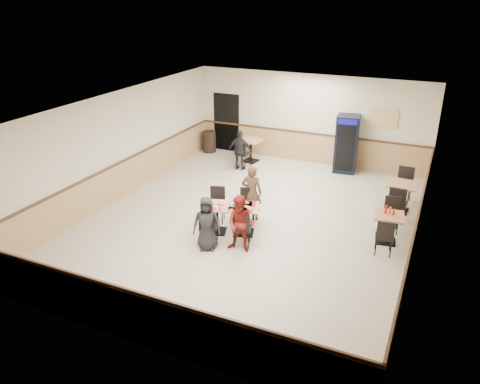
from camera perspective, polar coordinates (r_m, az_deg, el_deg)
The scene contains 20 objects.
ground at distance 12.10m, azimuth 1.33°, elevation -3.51°, with size 10.00×10.00×0.00m, color beige.
room_shell at distance 13.64m, azimuth 12.48°, elevation 1.77°, with size 10.00×10.00×10.00m.
main_table at distance 11.31m, azimuth -1.15°, elevation -2.80°, with size 1.50×1.06×0.73m.
main_chairs at distance 11.33m, azimuth -1.39°, elevation -2.89°, with size 1.63×1.88×0.92m.
diner_woman_left at distance 10.58m, azimuth -4.08°, elevation -3.86°, with size 0.63×0.41×1.28m, color black.
diner_woman_right at distance 10.46m, azimuth 0.10°, elevation -3.92°, with size 0.66×0.51×1.35m, color maroon.
diner_man_opposite at distance 11.91m, azimuth 1.43°, elevation -0.08°, with size 0.54×0.35×1.47m, color brown.
lone_diner at distance 15.33m, azimuth 0.02°, elevation 5.11°, with size 0.78×0.33×1.34m, color black.
tabletop_clutter at distance 11.15m, azimuth -0.83°, elevation -1.71°, with size 1.21×0.90×0.12m.
side_table_near at distance 11.44m, azimuth 17.62°, elevation -3.74°, with size 0.75×0.75×0.71m.
side_table_near_chair_south at distance 10.94m, azimuth 17.20°, elevation -5.10°, with size 0.42×0.42×0.90m, color black, non-canonical shape.
side_table_near_chair_north at distance 11.96m, azimuth 17.99°, elevation -2.69°, with size 0.42×0.42×0.90m, color black, non-canonical shape.
side_table_far at distance 13.12m, azimuth 19.03°, elevation -0.08°, with size 0.78×0.78×0.80m.
side_table_far_chair_south at distance 12.55m, azimuth 18.68°, elevation -1.25°, with size 0.47×0.47×1.01m, color black, non-canonical shape.
side_table_far_chair_north at distance 13.73m, azimuth 19.33°, elevation 0.79°, with size 0.47×0.47×1.01m, color black, non-canonical shape.
condiment_caddy at distance 11.34m, azimuth 17.70°, elevation -2.14°, with size 0.23×0.06×0.20m.
back_table at distance 16.14m, azimuth 1.32°, elevation 5.50°, with size 0.82×0.82×0.78m.
back_table_chair_lone at distance 15.61m, azimuth 0.42°, elevation 4.78°, with size 0.46×0.46×0.99m, color black, non-canonical shape.
pepsi_cooler at distance 15.49m, azimuth 12.84°, elevation 5.74°, with size 0.79×0.79×1.86m.
trash_bin at distance 17.23m, azimuth -3.76°, elevation 6.14°, with size 0.48×0.48×0.76m, color black.
Camera 1 is at (4.19, -9.95, 5.47)m, focal length 35.00 mm.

